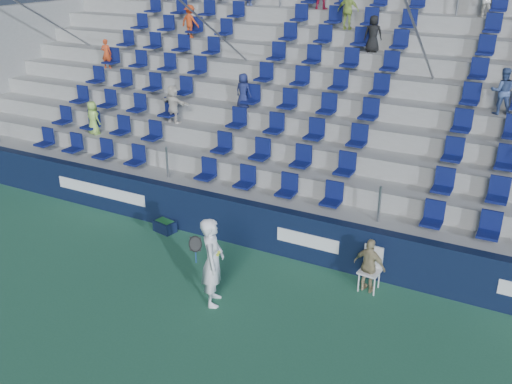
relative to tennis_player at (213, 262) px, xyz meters
The scene contains 7 objects.
ground 1.19m from the tennis_player, 127.23° to the right, with size 70.00×70.00×0.00m, color #2E6B4C.
sponsor_wall 2.70m from the tennis_player, 98.14° to the left, with size 24.00×0.32×1.20m.
grandstand 7.83m from the tennis_player, 92.83° to the left, with size 24.00×8.17×6.63m.
tennis_player is the anchor object (origin of this frame).
line_judge_chair 3.57m from the tennis_player, 37.44° to the left, with size 0.48×0.49×1.01m.
line_judge 3.47m from the tennis_player, 35.39° to the left, with size 0.75×0.31×1.28m, color tan.
ball_bin 3.80m from the tennis_player, 142.69° to the left, with size 0.64×0.48×0.32m.
Camera 1 is at (6.08, -8.32, 7.08)m, focal length 40.00 mm.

